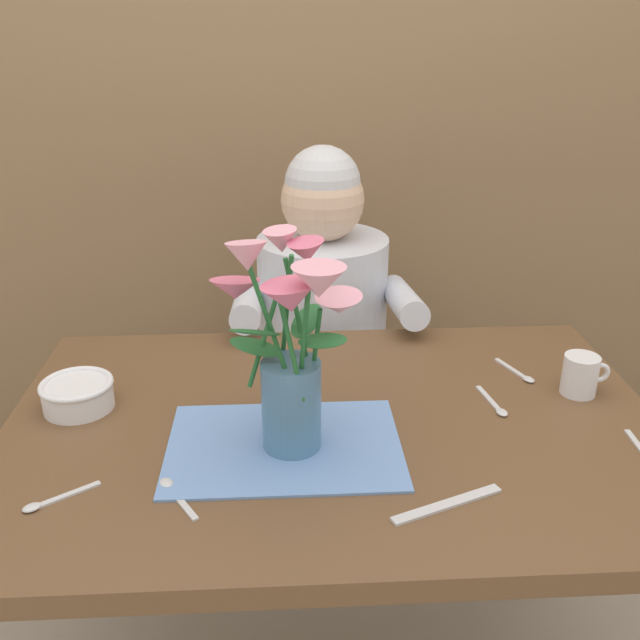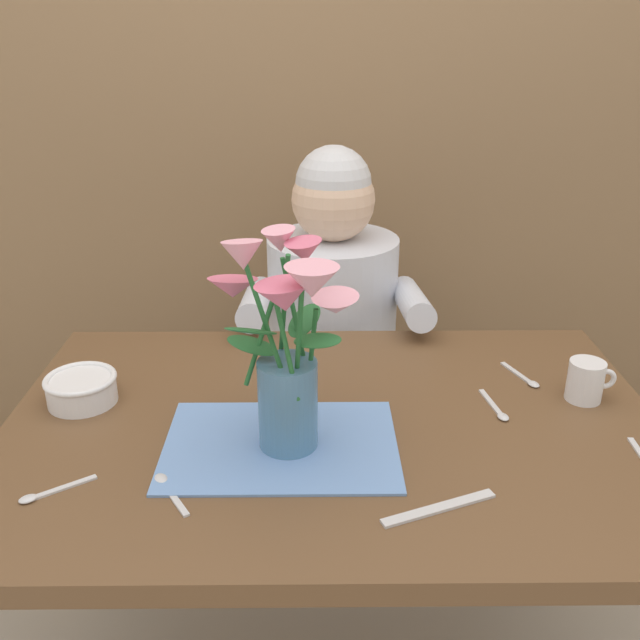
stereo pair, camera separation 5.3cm
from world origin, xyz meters
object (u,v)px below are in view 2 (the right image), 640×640
Objects in this scene: seated_person at (332,357)px; flower_vase at (286,346)px; dinner_knife at (439,508)px; ceramic_bowl at (81,388)px; ceramic_mug at (586,381)px.

seated_person is 3.03× the size of flower_vase.
seated_person reaches higher than dinner_knife.
flower_vase is at bearing 122.40° from dinner_knife.
ceramic_bowl is at bearing -133.03° from seated_person.
ceramic_bowl is 1.46× the size of ceramic_mug.
dinner_knife is at bearing -81.77° from seated_person.
ceramic_mug is at bearing -49.67° from seated_person.
dinner_knife is 0.47m from ceramic_mug.
flower_vase is 4.03× the size of ceramic_mug.
ceramic_mug is (0.47, -0.54, 0.22)m from seated_person.
seated_person is 12.20× the size of ceramic_mug.
seated_person reaches higher than ceramic_bowl.
seated_person reaches higher than ceramic_mug.
flower_vase is 0.34m from dinner_knife.
seated_person is 8.35× the size of ceramic_bowl.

